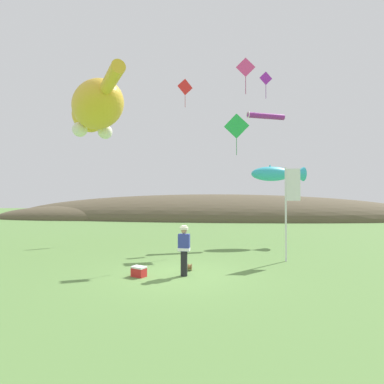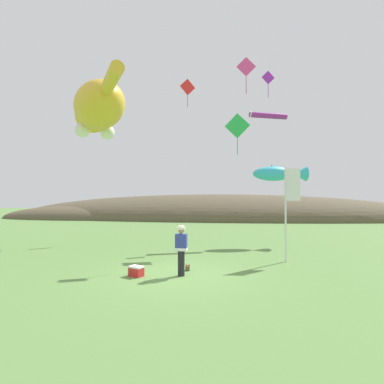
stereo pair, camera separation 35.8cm
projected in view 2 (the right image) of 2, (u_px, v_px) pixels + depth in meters
ground_plane at (178, 275)px, 10.67m from camera, size 120.00×120.00×0.00m
distant_hill_ridge at (205, 218)px, 39.50m from camera, size 56.21×14.75×6.33m
festival_attendant at (181, 249)px, 10.59m from camera, size 0.44×0.30×1.77m
kite_spool at (188, 267)px, 11.36m from camera, size 0.14×0.26×0.26m
picnic_cooler at (136, 271)px, 10.52m from camera, size 0.58×0.50×0.36m
festival_banner_pole at (289, 200)px, 12.90m from camera, size 0.66×0.08×4.08m
kite_giant_cat at (98, 110)px, 17.76m from camera, size 6.00×8.58×2.96m
kite_fish_windsock at (279, 174)px, 17.95m from camera, size 3.38×1.55×1.01m
kite_tube_streamer at (268, 116)px, 19.26m from camera, size 2.55×1.26×0.44m
kite_diamond_violet at (268, 78)px, 19.75m from camera, size 0.87×0.27×1.81m
kite_diamond_pink at (246, 67)px, 15.37m from camera, size 1.00×0.10×1.91m
kite_diamond_green at (237, 126)px, 16.24m from camera, size 1.37×0.16×2.28m
kite_diamond_red at (188, 87)px, 22.41m from camera, size 1.08×0.64×2.14m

